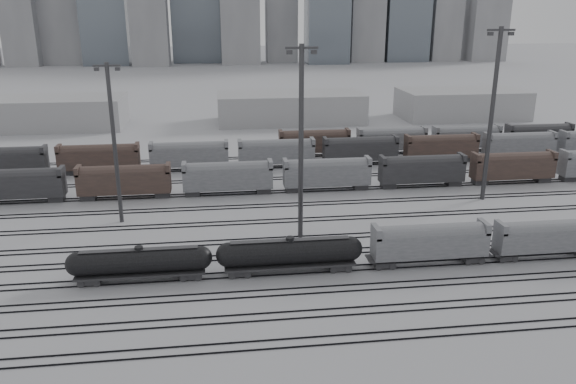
{
  "coord_description": "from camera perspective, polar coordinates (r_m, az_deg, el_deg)",
  "views": [
    {
      "loc": [
        -10.58,
        -59.23,
        29.79
      ],
      "look_at": [
        -0.38,
        19.55,
        4.0
      ],
      "focal_mm": 35.0,
      "sensor_mm": 36.0,
      "label": 1
    }
  ],
  "objects": [
    {
      "name": "light_mast_d",
      "position": [
        94.9,
        20.01,
        7.7
      ],
      "size": [
        4.4,
        0.7,
        27.51
      ],
      "color": "#363639",
      "rests_on": "ground"
    },
    {
      "name": "light_mast_c",
      "position": [
        73.55,
        1.33,
        5.36
      ],
      "size": [
        4.14,
        0.66,
        25.86
      ],
      "color": "#363639",
      "rests_on": "ground"
    },
    {
      "name": "tracks",
      "position": [
        82.96,
        0.44,
        -3.0
      ],
      "size": [
        220.0,
        71.5,
        0.16
      ],
      "color": "black",
      "rests_on": "ground"
    },
    {
      "name": "warehouse_right",
      "position": [
        171.56,
        17.21,
        8.55
      ],
      "size": [
        35.0,
        18.0,
        8.0
      ],
      "primitive_type": "cube",
      "color": "#9A9A9C",
      "rests_on": "ground"
    },
    {
      "name": "bg_string_mid",
      "position": [
        114.21,
        7.35,
        4.17
      ],
      "size": [
        151.0,
        3.0,
        5.6
      ],
      "color": "#272629",
      "rests_on": "ground"
    },
    {
      "name": "bg_string_far",
      "position": [
        127.0,
        14.14,
        5.17
      ],
      "size": [
        66.0,
        3.0,
        5.6
      ],
      "color": "#4D3831",
      "rests_on": "ground"
    },
    {
      "name": "light_mast_b",
      "position": [
        83.21,
        -17.26,
        5.01
      ],
      "size": [
        3.7,
        0.59,
        23.1
      ],
      "color": "#363639",
      "rests_on": "ground"
    },
    {
      "name": "skyline",
      "position": [
        339.94,
        -3.97,
        18.78
      ],
      "size": [
        316.0,
        22.4,
        95.0
      ],
      "color": "#9B9B9E",
      "rests_on": "ground"
    },
    {
      "name": "hopper_car_a",
      "position": [
        70.51,
        14.22,
        -4.8
      ],
      "size": [
        14.23,
        2.83,
        5.09
      ],
      "color": "#272629",
      "rests_on": "ground"
    },
    {
      "name": "warehouse_left",
      "position": [
        163.99,
        -25.02,
        7.27
      ],
      "size": [
        50.0,
        18.0,
        8.0
      ],
      "primitive_type": "cube",
      "color": "#9A9A9C",
      "rests_on": "ground"
    },
    {
      "name": "bg_string_near",
      "position": [
        96.93,
        3.97,
        1.78
      ],
      "size": [
        151.0,
        3.0,
        5.6
      ],
      "color": "gray",
      "rests_on": "ground"
    },
    {
      "name": "tank_car_a",
      "position": [
        66.83,
        -14.81,
        -6.89
      ],
      "size": [
        16.48,
        2.75,
        4.07
      ],
      "color": "#272629",
      "rests_on": "ground"
    },
    {
      "name": "warehouse_mid",
      "position": [
        157.72,
        0.22,
        8.58
      ],
      "size": [
        40.0,
        18.0,
        8.0
      ],
      "primitive_type": "cube",
      "color": "#9A9A9C",
      "rests_on": "ground"
    },
    {
      "name": "tank_car_b",
      "position": [
        66.61,
        0.21,
        -6.2
      ],
      "size": [
        17.44,
        2.91,
        4.31
      ],
      "color": "#272629",
      "rests_on": "ground"
    },
    {
      "name": "ground",
      "position": [
        67.14,
        2.49,
        -8.37
      ],
      "size": [
        900.0,
        900.0,
        0.0
      ],
      "primitive_type": "plane",
      "color": "#BBBBC0",
      "rests_on": "ground"
    },
    {
      "name": "hopper_car_b",
      "position": [
        77.44,
        24.93,
        -4.03
      ],
      "size": [
        13.48,
        2.68,
        4.82
      ],
      "color": "#272629",
      "rests_on": "ground"
    }
  ]
}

